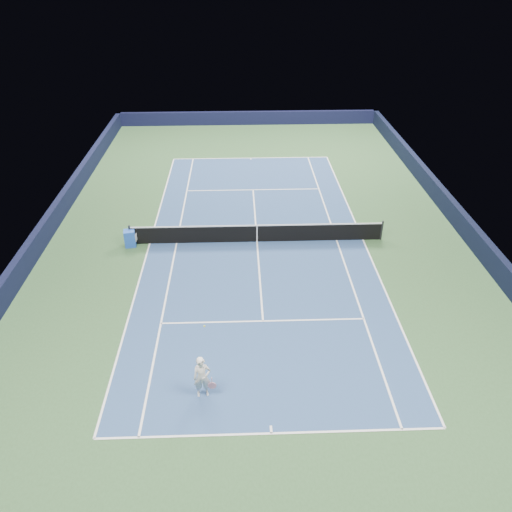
{
  "coord_description": "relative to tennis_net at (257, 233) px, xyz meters",
  "views": [
    {
      "loc": [
        -0.85,
        -22.11,
        12.91
      ],
      "look_at": [
        -0.16,
        -3.0,
        1.0
      ],
      "focal_mm": 35.0,
      "sensor_mm": 36.0,
      "label": 1
    }
  ],
  "objects": [
    {
      "name": "ground",
      "position": [
        0.0,
        0.0,
        -0.5
      ],
      "size": [
        40.0,
        40.0,
        0.0
      ],
      "primitive_type": "plane",
      "color": "#2C4C29",
      "rests_on": "ground"
    },
    {
      "name": "wall_far",
      "position": [
        0.0,
        19.82,
        0.05
      ],
      "size": [
        22.0,
        0.35,
        1.1
      ],
      "primitive_type": "cube",
      "color": "black",
      "rests_on": "ground"
    },
    {
      "name": "wall_right",
      "position": [
        10.82,
        0.0,
        0.05
      ],
      "size": [
        0.35,
        40.0,
        1.1
      ],
      "primitive_type": "cube",
      "color": "black",
      "rests_on": "ground"
    },
    {
      "name": "wall_left",
      "position": [
        -10.82,
        0.0,
        0.05
      ],
      "size": [
        0.35,
        40.0,
        1.1
      ],
      "primitive_type": "cube",
      "color": "black",
      "rests_on": "ground"
    },
    {
      "name": "court_surface",
      "position": [
        0.0,
        0.0,
        -0.5
      ],
      "size": [
        10.97,
        23.77,
        0.01
      ],
      "primitive_type": "cube",
      "color": "navy",
      "rests_on": "ground"
    },
    {
      "name": "baseline_far",
      "position": [
        0.0,
        11.88,
        -0.5
      ],
      "size": [
        10.97,
        0.08,
        0.0
      ],
      "primitive_type": "cube",
      "color": "white",
      "rests_on": "ground"
    },
    {
      "name": "baseline_near",
      "position": [
        0.0,
        -11.88,
        -0.5
      ],
      "size": [
        10.97,
        0.08,
        0.0
      ],
      "primitive_type": "cube",
      "color": "white",
      "rests_on": "ground"
    },
    {
      "name": "sideline_doubles_right",
      "position": [
        5.49,
        0.0,
        -0.5
      ],
      "size": [
        0.08,
        23.77,
        0.0
      ],
      "primitive_type": "cube",
      "color": "white",
      "rests_on": "ground"
    },
    {
      "name": "sideline_doubles_left",
      "position": [
        -5.49,
        0.0,
        -0.5
      ],
      "size": [
        0.08,
        23.77,
        0.0
      ],
      "primitive_type": "cube",
      "color": "white",
      "rests_on": "ground"
    },
    {
      "name": "sideline_singles_right",
      "position": [
        4.12,
        0.0,
        -0.5
      ],
      "size": [
        0.08,
        23.77,
        0.0
      ],
      "primitive_type": "cube",
      "color": "white",
      "rests_on": "ground"
    },
    {
      "name": "sideline_singles_left",
      "position": [
        -4.12,
        0.0,
        -0.5
      ],
      "size": [
        0.08,
        23.77,
        0.0
      ],
      "primitive_type": "cube",
      "color": "white",
      "rests_on": "ground"
    },
    {
      "name": "service_line_far",
      "position": [
        0.0,
        6.4,
        -0.5
      ],
      "size": [
        8.23,
        0.08,
        0.0
      ],
      "primitive_type": "cube",
      "color": "white",
      "rests_on": "ground"
    },
    {
      "name": "service_line_near",
      "position": [
        0.0,
        -6.4,
        -0.5
      ],
      "size": [
        8.23,
        0.08,
        0.0
      ],
      "primitive_type": "cube",
      "color": "white",
      "rests_on": "ground"
    },
    {
      "name": "center_service_line",
      "position": [
        0.0,
        0.0,
        -0.5
      ],
      "size": [
        0.08,
        12.8,
        0.0
      ],
      "primitive_type": "cube",
      "color": "white",
      "rests_on": "ground"
    },
    {
      "name": "center_mark_far",
      "position": [
        0.0,
        11.73,
        -0.5
      ],
      "size": [
        0.08,
        0.3,
        0.0
      ],
      "primitive_type": "cube",
      "color": "white",
      "rests_on": "ground"
    },
    {
      "name": "center_mark_near",
      "position": [
        0.0,
        -11.73,
        -0.5
      ],
      "size": [
        0.08,
        0.3,
        0.0
      ],
      "primitive_type": "cube",
      "color": "white",
      "rests_on": "ground"
    },
    {
      "name": "tennis_net",
      "position": [
        0.0,
        0.0,
        0.0
      ],
      "size": [
        12.9,
        0.1,
        1.07
      ],
      "color": "black",
      "rests_on": "ground"
    },
    {
      "name": "sponsor_cube",
      "position": [
        -6.4,
        -0.19,
        -0.07
      ],
      "size": [
        0.62,
        0.56,
        0.87
      ],
      "color": "blue",
      "rests_on": "ground"
    },
    {
      "name": "tennis_player",
      "position": [
        -2.2,
        -10.2,
        0.3
      ],
      "size": [
        0.78,
        1.27,
        2.18
      ],
      "color": "silver",
      "rests_on": "ground"
    }
  ]
}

